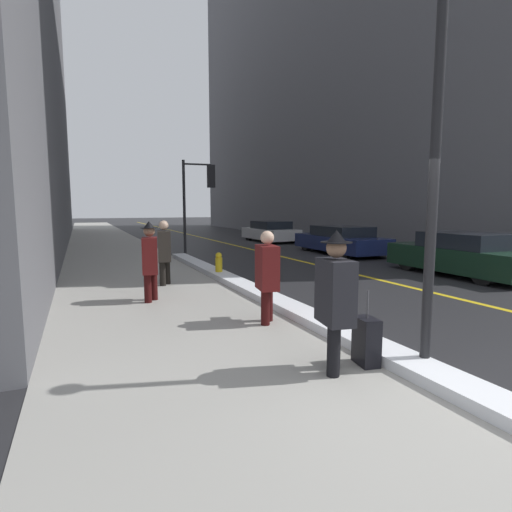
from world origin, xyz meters
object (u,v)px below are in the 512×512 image
lamp_post (436,135)px  pedestrian_in_fedora (335,296)px  pedestrian_trailing (164,250)px  parked_car_white (270,232)px  fire_hydrant (219,265)px  parked_car_dark_green (464,255)px  parked_car_navy (340,240)px  pedestrian_with_shoulder_bag (267,273)px  rolling_suitcase (366,342)px  traffic_light_near (201,188)px  pedestrian_in_glasses (150,258)px

lamp_post → pedestrian_in_fedora: 2.16m
lamp_post → pedestrian_in_fedora: bearing=161.4°
pedestrian_in_fedora → pedestrian_trailing: 6.30m
parked_car_white → fire_hydrant: parked_car_white is taller
lamp_post → pedestrian_trailing: size_ratio=2.80×
parked_car_dark_green → lamp_post: bearing=127.6°
pedestrian_trailing → parked_car_navy: pedestrian_trailing is taller
pedestrian_with_shoulder_bag → parked_car_navy: size_ratio=0.32×
parked_car_white → fire_hydrant: bearing=145.3°
parked_car_dark_green → parked_car_navy: size_ratio=0.88×
parked_car_dark_green → parked_car_navy: bearing=1.4°
lamp_post → parked_car_dark_green: (6.41, 4.62, -2.17)m
pedestrian_in_fedora → pedestrian_with_shoulder_bag: size_ratio=1.08×
parked_car_navy → rolling_suitcase: (-7.03, -10.33, -0.27)m
lamp_post → parked_car_navy: lamp_post is taller
traffic_light_near → pedestrian_in_glasses: 8.22m
pedestrian_trailing → parked_car_navy: (8.29, 4.10, -0.34)m
parked_car_navy → parked_car_dark_green: bearing=-178.4°
pedestrian_trailing → fire_hydrant: 1.84m
lamp_post → parked_car_white: size_ratio=1.08×
pedestrian_in_fedora → rolling_suitcase: 0.80m
parked_car_dark_green → fire_hydrant: size_ratio=6.22×
pedestrian_in_fedora → fire_hydrant: pedestrian_in_fedora is taller
pedestrian_trailing → pedestrian_in_glasses: bearing=-10.2°
lamp_post → parked_car_navy: bearing=58.9°
traffic_light_near → parked_car_navy: bearing=-10.3°
pedestrian_in_fedora → pedestrian_in_glasses: bearing=-153.2°
parked_car_navy → parked_car_white: (-0.02, 6.83, -0.00)m
traffic_light_near → parked_car_navy: (5.70, -1.54, -2.19)m
parked_car_white → lamp_post: bearing=157.9°
lamp_post → pedestrian_in_glasses: 5.80m
pedestrian_in_fedora → rolling_suitcase: bearing=102.6°
pedestrian_in_glasses → parked_car_navy: bearing=133.0°
pedestrian_trailing → rolling_suitcase: bearing=21.4°
pedestrian_in_glasses → parked_car_navy: size_ratio=0.34×
pedestrian_in_fedora → fire_hydrant: 6.95m
lamp_post → pedestrian_with_shoulder_bag: size_ratio=2.92×
pedestrian_with_shoulder_bag → parked_car_dark_green: size_ratio=0.36×
parked_car_navy → rolling_suitcase: size_ratio=5.19×
parked_car_navy → parked_car_white: 6.83m
pedestrian_with_shoulder_bag → rolling_suitcase: pedestrian_with_shoulder_bag is taller
traffic_light_near → fire_hydrant: bearing=-95.9°
traffic_light_near → pedestrian_trailing: bearing=-109.8°
traffic_light_near → parked_car_dark_green: bearing=-48.6°
pedestrian_with_shoulder_bag → parked_car_dark_green: pedestrian_with_shoulder_bag is taller
pedestrian_in_fedora → pedestrian_with_shoulder_bag: 2.17m
lamp_post → pedestrian_in_glasses: (-2.45, 4.92, -1.85)m
pedestrian_in_fedora → pedestrian_in_glasses: size_ratio=1.01×
pedestrian_with_shoulder_bag → parked_car_white: bearing=163.9°
pedestrian_with_shoulder_bag → pedestrian_in_glasses: bearing=-137.4°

